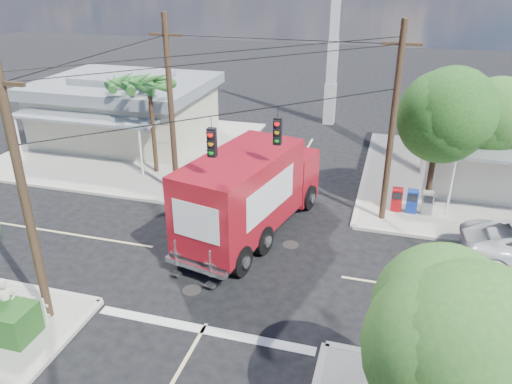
% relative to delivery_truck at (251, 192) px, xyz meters
% --- Properties ---
extents(ground, '(120.00, 120.00, 0.00)m').
position_rel_delivery_truck_xyz_m(ground, '(0.34, -2.36, -1.98)').
color(ground, black).
rests_on(ground, ground).
extents(sidewalk_ne, '(14.12, 14.12, 0.14)m').
position_rel_delivery_truck_xyz_m(sidewalk_ne, '(11.22, 8.51, -1.91)').
color(sidewalk_ne, gray).
rests_on(sidewalk_ne, ground).
extents(sidewalk_nw, '(14.12, 14.12, 0.14)m').
position_rel_delivery_truck_xyz_m(sidewalk_nw, '(-10.54, 8.51, -1.91)').
color(sidewalk_nw, gray).
rests_on(sidewalk_nw, ground).
extents(road_markings, '(32.00, 32.00, 0.01)m').
position_rel_delivery_truck_xyz_m(road_markings, '(0.34, -3.84, -1.98)').
color(road_markings, beige).
rests_on(road_markings, ground).
extents(building_nw, '(10.80, 10.20, 4.30)m').
position_rel_delivery_truck_xyz_m(building_nw, '(-11.66, 10.10, 0.24)').
color(building_nw, beige).
rests_on(building_nw, sidewalk_nw).
extents(radio_tower, '(0.80, 0.80, 17.00)m').
position_rel_delivery_truck_xyz_m(radio_tower, '(0.84, 17.64, 3.66)').
color(radio_tower, silver).
rests_on(radio_tower, ground).
extents(tree_ne_front, '(4.21, 4.14, 6.66)m').
position_rel_delivery_truck_xyz_m(tree_ne_front, '(7.55, 4.39, 2.78)').
color(tree_ne_front, '#422D1C').
rests_on(tree_ne_front, sidewalk_ne).
extents(tree_ne_back, '(3.77, 3.66, 5.82)m').
position_rel_delivery_truck_xyz_m(tree_ne_back, '(10.15, 6.59, 2.20)').
color(tree_ne_back, '#422D1C').
rests_on(tree_ne_back, sidewalk_ne).
extents(tree_se, '(3.67, 3.54, 5.62)m').
position_rel_delivery_truck_xyz_m(tree_se, '(7.35, -9.61, 2.06)').
color(tree_se, '#422D1C').
rests_on(tree_se, sidewalk_se).
extents(palm_nw_front, '(3.01, 3.08, 5.59)m').
position_rel_delivery_truck_xyz_m(palm_nw_front, '(-7.16, 5.14, 3.06)').
color(palm_nw_front, '#422D1C').
rests_on(palm_nw_front, sidewalk_nw).
extents(palm_nw_back, '(3.01, 3.08, 5.19)m').
position_rel_delivery_truck_xyz_m(palm_nw_back, '(-9.16, 6.64, 2.69)').
color(palm_nw_back, '#422D1C').
rests_on(palm_nw_back, sidewalk_nw).
extents(utility_poles, '(12.00, 10.68, 9.00)m').
position_rel_delivery_truck_xyz_m(utility_poles, '(-1.24, -0.76, 2.69)').
color(utility_poles, '#473321').
rests_on(utility_poles, ground).
extents(vending_boxes, '(1.90, 0.50, 1.10)m').
position_rel_delivery_truck_xyz_m(vending_boxes, '(6.84, 3.84, -1.29)').
color(vending_boxes, '#A70A0F').
rests_on(vending_boxes, sidewalk_ne).
extents(delivery_truck, '(4.57, 9.38, 3.91)m').
position_rel_delivery_truck_xyz_m(delivery_truck, '(0.00, 0.00, 0.00)').
color(delivery_truck, black).
rests_on(delivery_truck, ground).
extents(pedestrian, '(0.76, 0.79, 1.82)m').
position_rel_delivery_truck_xyz_m(pedestrian, '(-5.65, -8.39, -0.93)').
color(pedestrian, beige).
rests_on(pedestrian, sidewalk_sw).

